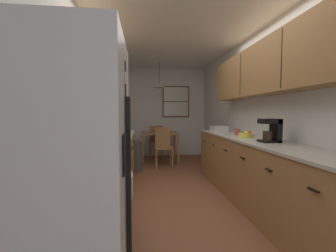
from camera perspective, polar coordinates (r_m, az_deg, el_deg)
ground_plane at (r=3.92m, az=1.36°, el=-15.15°), size 12.00×12.00×0.00m
wall_left at (r=3.77m, az=-19.40°, el=3.61°), size 0.10×9.00×2.55m
wall_right at (r=4.13m, az=20.30°, el=3.56°), size 0.10×9.00×2.55m
wall_back at (r=6.35m, az=-1.98°, el=3.65°), size 4.40×0.10×2.55m
ceiling_slab at (r=3.95m, az=1.42°, el=23.23°), size 4.40×9.00×0.08m
refrigerator at (r=1.49m, az=-24.32°, el=-12.33°), size 0.70×0.73×1.71m
stove_range at (r=2.24m, az=-19.29°, el=-17.10°), size 0.66×0.59×1.10m
microwave_over_range at (r=2.17m, az=-22.94°, el=13.84°), size 0.39×0.57×0.34m
counter_left at (r=3.51m, az=-14.54°, el=-9.83°), size 0.64×2.09×0.90m
upper_cabinets_left at (r=3.45m, az=-17.38°, el=13.44°), size 0.33×2.17×0.72m
counter_right at (r=3.25m, az=21.91°, el=-11.06°), size 0.64×3.33×0.90m
upper_cabinets_right at (r=3.23m, az=25.16°, el=13.72°), size 0.33×3.01×0.69m
dining_table at (r=5.61m, az=-2.29°, el=-2.99°), size 0.94×0.72×0.75m
dining_chair_near at (r=5.07m, az=-1.24°, el=-5.09°), size 0.41×0.41×0.90m
dining_chair_far at (r=6.18m, az=-3.14°, el=-3.55°), size 0.42×0.42×0.90m
pendant_light at (r=5.62m, az=-2.33°, el=10.72°), size 0.29×0.29×0.64m
back_window at (r=6.34m, az=2.12°, el=6.47°), size 0.79×0.05×0.91m
trash_bin at (r=4.79m, az=-8.77°, el=-7.81°), size 0.31×0.31×0.64m
storage_canister at (r=2.67m, az=-16.99°, el=-2.41°), size 0.11×0.11×0.17m
dish_towel at (r=2.32m, az=-9.58°, el=-15.46°), size 0.02×0.16×0.24m
coffee_maker at (r=2.88m, az=25.77°, el=-0.92°), size 0.22×0.18×0.28m
mug_by_coffeemaker at (r=3.64m, az=17.87°, el=-1.44°), size 0.11×0.07×0.10m
fruit_bowl at (r=3.31m, az=19.94°, el=-2.19°), size 0.21×0.21×0.09m
dish_rack at (r=4.37m, az=13.29°, el=-0.60°), size 0.28×0.34×0.10m
table_serving_bowl at (r=5.61m, az=-2.36°, el=-1.38°), size 0.21×0.21×0.06m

